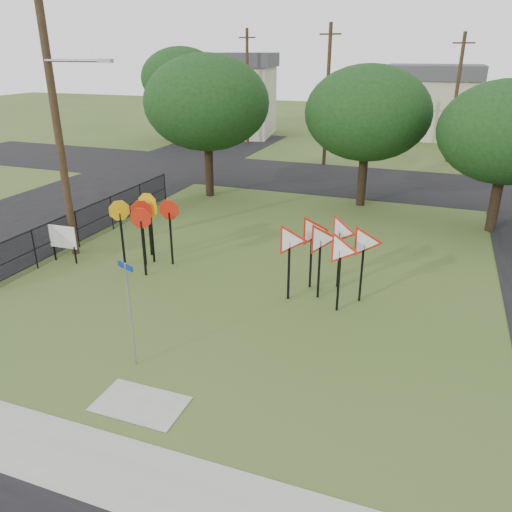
{
  "coord_description": "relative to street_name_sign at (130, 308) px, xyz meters",
  "views": [
    {
      "loc": [
        5.54,
        -9.95,
        7.27
      ],
      "look_at": [
        0.75,
        3.0,
        1.6
      ],
      "focal_mm": 35.0,
      "sensor_mm": 36.0,
      "label": 1
    }
  ],
  "objects": [
    {
      "name": "ground",
      "position": [
        0.96,
        1.09,
        -1.59
      ],
      "size": [
        140.0,
        140.0,
        0.0
      ],
      "primitive_type": "plane",
      "color": "#38501E"
    },
    {
      "name": "sidewalk",
      "position": [
        0.96,
        -3.11,
        -1.58
      ],
      "size": [
        30.0,
        1.6,
        0.02
      ],
      "primitive_type": "cube",
      "color": "gray",
      "rests_on": "ground"
    },
    {
      "name": "planting_strip",
      "position": [
        0.96,
        -4.31,
        -1.58
      ],
      "size": [
        30.0,
        0.8,
        0.02
      ],
      "primitive_type": "cube",
      "color": "#38501E",
      "rests_on": "ground"
    },
    {
      "name": "street_left",
      "position": [
        -11.04,
        11.09,
        -1.58
      ],
      "size": [
        8.0,
        50.0,
        0.02
      ],
      "primitive_type": "cube",
      "color": "black",
      "rests_on": "ground"
    },
    {
      "name": "street_far",
      "position": [
        0.96,
        21.09,
        -1.58
      ],
      "size": [
        60.0,
        8.0,
        0.02
      ],
      "primitive_type": "cube",
      "color": "black",
      "rests_on": "ground"
    },
    {
      "name": "curb_pad",
      "position": [
        0.96,
        -1.31,
        -1.58
      ],
      "size": [
        2.0,
        1.2,
        0.02
      ],
      "primitive_type": "cube",
      "color": "gray",
      "rests_on": "ground"
    },
    {
      "name": "street_name_sign",
      "position": [
        0.0,
        0.0,
        0.0
      ],
      "size": [
        0.54,
        0.22,
        2.75
      ],
      "color": "gray",
      "rests_on": "ground"
    },
    {
      "name": "stop_sign_cluster",
      "position": [
        -3.06,
        5.64,
        0.24
      ],
      "size": [
        2.25,
        1.83,
        2.47
      ],
      "color": "black",
      "rests_on": "ground"
    },
    {
      "name": "yield_sign_cluster",
      "position": [
        3.61,
        5.31,
        0.27
      ],
      "size": [
        3.25,
        1.95,
        2.54
      ],
      "color": "black",
      "rests_on": "ground"
    },
    {
      "name": "info_board",
      "position": [
        -6.1,
        4.76,
        -0.65
      ],
      "size": [
        1.13,
        0.08,
        1.41
      ],
      "color": "black",
      "rests_on": "ground"
    },
    {
      "name": "utility_pole_main",
      "position": [
        -6.27,
        5.59,
        3.62
      ],
      "size": [
        3.55,
        0.33,
        10.0
      ],
      "color": "#3E2D1C",
      "rests_on": "ground"
    },
    {
      "name": "far_pole_a",
      "position": [
        -1.04,
        25.09,
        3.01
      ],
      "size": [
        1.4,
        0.24,
        9.0
      ],
      "color": "#3E2D1C",
      "rests_on": "ground"
    },
    {
      "name": "far_pole_b",
      "position": [
        6.96,
        29.09,
        2.76
      ],
      "size": [
        1.4,
        0.24,
        8.5
      ],
      "color": "#3E2D1C",
      "rests_on": "ground"
    },
    {
      "name": "far_pole_c",
      "position": [
        -9.04,
        31.09,
        3.01
      ],
      "size": [
        1.4,
        0.24,
        9.0
      ],
      "color": "#3E2D1C",
      "rests_on": "ground"
    },
    {
      "name": "fence_run",
      "position": [
        -6.64,
        7.34,
        -0.81
      ],
      "size": [
        0.05,
        11.55,
        1.5
      ],
      "color": "black",
      "rests_on": "ground"
    },
    {
      "name": "house_left",
      "position": [
        -13.04,
        35.09,
        2.06
      ],
      "size": [
        10.58,
        8.88,
        7.2
      ],
      "color": "beige",
      "rests_on": "ground"
    },
    {
      "name": "house_mid",
      "position": [
        4.96,
        41.09,
        1.56
      ],
      "size": [
        8.4,
        8.4,
        6.2
      ],
      "color": "beige",
      "rests_on": "ground"
    },
    {
      "name": "tree_near_left",
      "position": [
        -5.04,
        15.09,
        3.26
      ],
      "size": [
        6.4,
        6.4,
        7.27
      ],
      "color": "black",
      "rests_on": "ground"
    },
    {
      "name": "tree_near_mid",
      "position": [
        2.96,
        16.09,
        2.95
      ],
      "size": [
        6.0,
        6.0,
        6.8
      ],
      "color": "black",
      "rests_on": "ground"
    },
    {
      "name": "tree_near_right",
      "position": [
        8.96,
        14.09,
        2.63
      ],
      "size": [
        5.6,
        5.6,
        6.33
      ],
      "color": "black",
      "rests_on": "ground"
    },
    {
      "name": "tree_far_left",
      "position": [
        -15.04,
        31.09,
        3.58
      ],
      "size": [
        6.8,
        6.8,
        7.73
      ],
      "color": "black",
      "rests_on": "ground"
    }
  ]
}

